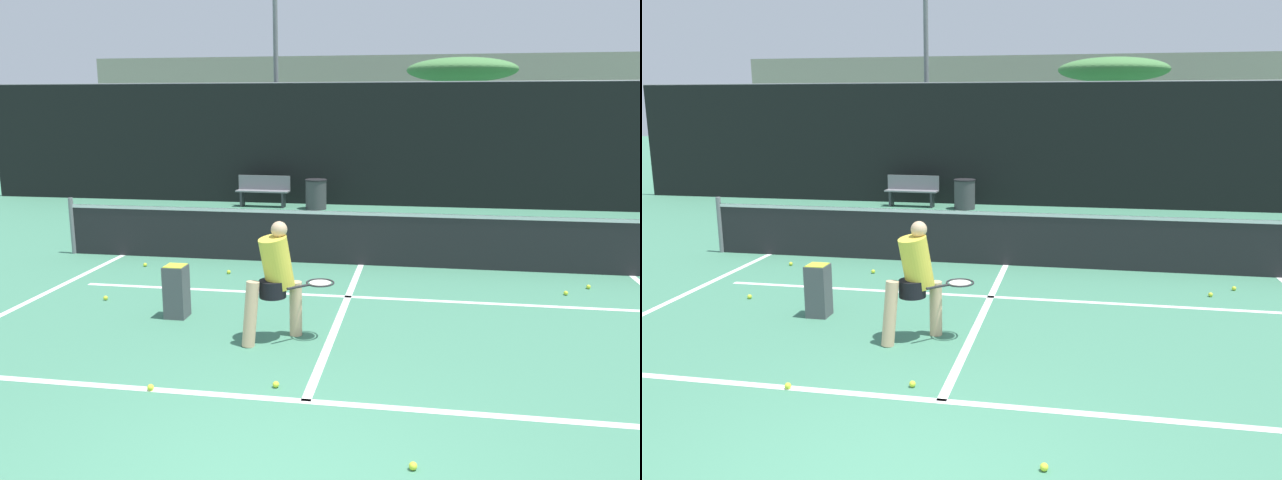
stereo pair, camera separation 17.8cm
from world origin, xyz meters
The scene contains 24 objects.
court_baseline_near centered at (0.00, 1.74, 0.00)m, with size 11.00×0.10×0.01m, color white.
court_service_line centered at (0.00, 5.13, 0.00)m, with size 8.25×0.10×0.01m, color white.
court_center_mark centered at (0.00, 4.40, 0.00)m, with size 0.10×5.31×0.01m, color white.
court_sideline_left centered at (-4.51, 4.40, 0.00)m, with size 0.10×6.31×0.01m, color white.
net centered at (0.00, 7.05, 0.51)m, with size 11.09×0.09×1.07m.
fence_back centered at (0.00, 13.91, 1.70)m, with size 24.00×0.06×3.42m.
player_practicing centered at (-0.64, 3.27, 0.77)m, with size 1.14×0.76×1.45m.
tennis_ball_scattered_0 centered at (1.03, 0.76, 0.03)m, with size 0.07×0.07×0.07m, color #D1E033.
tennis_ball_scattered_1 centered at (3.19, 5.74, 0.03)m, with size 0.07×0.07×0.07m, color #D1E033.
tennis_ball_scattered_2 centered at (-3.10, 5.73, 0.03)m, with size 0.07×0.07×0.07m, color #D1E033.
tennis_ball_scattered_3 centered at (-0.35, 1.99, 0.03)m, with size 0.07×0.07×0.07m, color #D1E033.
tennis_ball_scattered_4 centered at (-3.45, 4.39, 0.03)m, with size 0.07×0.07×0.07m, color #D1E033.
tennis_ball_scattered_5 centered at (3.61, 6.14, 0.03)m, with size 0.07×0.07×0.07m, color #D1E033.
tennis_ball_scattered_6 centered at (-2.13, 6.08, 0.03)m, with size 0.07×0.07×0.07m, color #D1E033.
tennis_ball_scattered_7 centered at (-3.73, 6.32, 0.03)m, with size 0.07×0.07×0.07m, color #D1E033.
tennis_ball_scattered_8 centered at (-1.55, 1.72, 0.03)m, with size 0.07×0.07×0.07m, color #D1E033.
ball_hopper centered at (-2.14, 3.87, 0.37)m, with size 0.28×0.28×0.71m.
courtside_bench centered at (-3.37, 13.22, 0.46)m, with size 1.50×0.42×0.86m.
trash_bin centered at (-1.83, 13.01, 0.41)m, with size 0.60×0.60×0.81m.
parked_car centered at (-3.35, 18.25, 0.60)m, with size 1.81×4.02×1.43m.
floodlight_mast centered at (-3.91, 17.24, 5.38)m, with size 1.10×0.24×8.45m.
tree_west centered at (2.34, 21.13, 4.06)m, with size 4.13×4.13×4.55m.
tree_mid centered at (7.03, 21.57, 3.15)m, with size 3.13×3.13×3.64m.
building_far centered at (0.00, 32.66, 2.74)m, with size 36.00×2.40×5.49m, color gray.
Camera 1 is at (1.03, -3.64, 2.74)m, focal length 35.00 mm.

